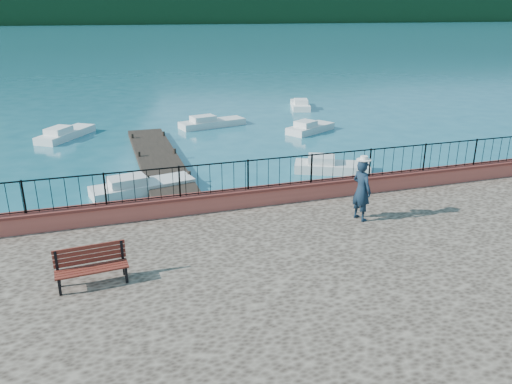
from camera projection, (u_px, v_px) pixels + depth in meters
ground at (299, 294)px, 13.46m from camera, size 2000.00×2000.00×0.00m
parapet at (257, 196)px, 16.26m from camera, size 28.00×0.46×0.58m
railing at (257, 174)px, 16.00m from camera, size 27.00×0.05×0.95m
dock at (163, 169)px, 23.56m from camera, size 2.00×16.00×0.30m
far_forest at (94, 7)px, 278.58m from camera, size 900.00×60.00×18.00m
companion_hill at (289, 17)px, 577.51m from camera, size 448.00×384.00×180.00m
park_bench at (92, 273)px, 11.54m from camera, size 1.66×0.66×0.90m
person at (362, 190)px, 14.91m from camera, size 0.62×0.78×1.88m
hat at (364, 158)px, 14.57m from camera, size 0.44×0.44×0.12m
boat_0 at (143, 183)px, 20.85m from camera, size 4.42×2.13×0.80m
boat_1 at (332, 164)px, 23.49m from camera, size 3.72×2.68×0.80m
boat_2 at (311, 126)px, 31.24m from camera, size 3.60×2.78×0.80m
boat_3 at (66, 131)px, 29.80m from camera, size 3.45×4.23×0.80m
boat_4 at (212, 121)px, 32.69m from camera, size 4.51×2.23×0.80m
boat_5 at (300, 103)px, 38.88m from camera, size 2.33×3.78×0.80m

